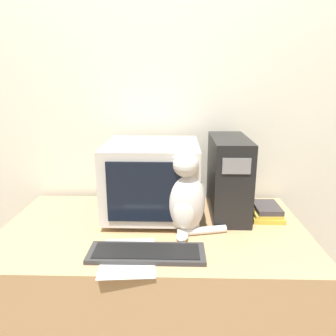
{
  "coord_description": "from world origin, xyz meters",
  "views": [
    {
      "loc": [
        0.11,
        -1.02,
        1.45
      ],
      "look_at": [
        0.07,
        0.46,
        1.04
      ],
      "focal_mm": 35.0,
      "sensor_mm": 36.0,
      "label": 1
    }
  ],
  "objects_px": {
    "book_stack": "(266,211)",
    "crt_monitor": "(152,179)",
    "cat": "(186,198)",
    "pen": "(121,244)",
    "computer_tower": "(228,177)",
    "keyboard": "(147,253)"
  },
  "relations": [
    {
      "from": "book_stack",
      "to": "crt_monitor",
      "type": "bearing_deg",
      "value": 179.18
    },
    {
      "from": "cat",
      "to": "pen",
      "type": "relative_size",
      "value": 2.52
    },
    {
      "from": "computer_tower",
      "to": "cat",
      "type": "relative_size",
      "value": 1.05
    },
    {
      "from": "keyboard",
      "to": "book_stack",
      "type": "distance_m",
      "value": 0.69
    },
    {
      "from": "crt_monitor",
      "to": "cat",
      "type": "xyz_separation_m",
      "value": [
        0.17,
        -0.19,
        -0.03
      ]
    },
    {
      "from": "crt_monitor",
      "to": "computer_tower",
      "type": "height_order",
      "value": "computer_tower"
    },
    {
      "from": "keyboard",
      "to": "crt_monitor",
      "type": "bearing_deg",
      "value": 90.93
    },
    {
      "from": "computer_tower",
      "to": "book_stack",
      "type": "relative_size",
      "value": 2.06
    },
    {
      "from": "book_stack",
      "to": "pen",
      "type": "relative_size",
      "value": 1.28
    },
    {
      "from": "computer_tower",
      "to": "book_stack",
      "type": "height_order",
      "value": "computer_tower"
    },
    {
      "from": "crt_monitor",
      "to": "computer_tower",
      "type": "xyz_separation_m",
      "value": [
        0.39,
        0.03,
        0.0
      ]
    },
    {
      "from": "keyboard",
      "to": "book_stack",
      "type": "height_order",
      "value": "book_stack"
    },
    {
      "from": "cat",
      "to": "pen",
      "type": "xyz_separation_m",
      "value": [
        -0.28,
        -0.13,
        -0.16
      ]
    },
    {
      "from": "computer_tower",
      "to": "keyboard",
      "type": "bearing_deg",
      "value": -131.47
    },
    {
      "from": "keyboard",
      "to": "cat",
      "type": "height_order",
      "value": "cat"
    },
    {
      "from": "book_stack",
      "to": "keyboard",
      "type": "bearing_deg",
      "value": -145.81
    },
    {
      "from": "crt_monitor",
      "to": "pen",
      "type": "bearing_deg",
      "value": -108.86
    },
    {
      "from": "book_stack",
      "to": "cat",
      "type": "bearing_deg",
      "value": -156.58
    },
    {
      "from": "crt_monitor",
      "to": "keyboard",
      "type": "height_order",
      "value": "crt_monitor"
    },
    {
      "from": "cat",
      "to": "computer_tower",
      "type": "bearing_deg",
      "value": 55.22
    },
    {
      "from": "crt_monitor",
      "to": "cat",
      "type": "bearing_deg",
      "value": -48.13
    },
    {
      "from": "keyboard",
      "to": "pen",
      "type": "distance_m",
      "value": 0.14
    }
  ]
}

